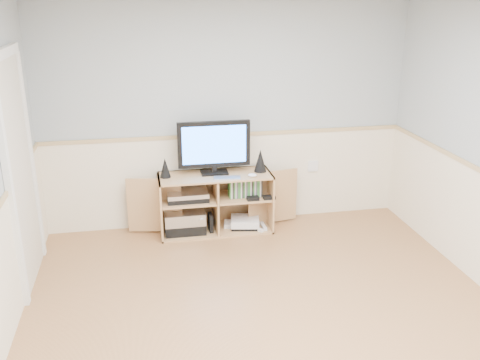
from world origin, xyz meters
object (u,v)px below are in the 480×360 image
at_px(monitor, 214,146).
at_px(media_cabinet, 215,201).
at_px(keyboard, 227,178).
at_px(game_consoles, 244,223).

bearing_deg(monitor, media_cabinet, 90.00).
height_order(media_cabinet, keyboard, keyboard).
distance_m(keyboard, game_consoles, 0.63).
bearing_deg(media_cabinet, monitor, -90.00).
relative_size(monitor, game_consoles, 1.68).
height_order(media_cabinet, game_consoles, media_cabinet).
relative_size(monitor, keyboard, 2.74).
xyz_separation_m(monitor, keyboard, (0.11, -0.19, -0.30)).
bearing_deg(media_cabinet, game_consoles, -12.12).
height_order(monitor, game_consoles, monitor).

